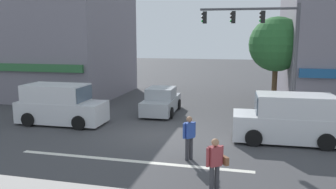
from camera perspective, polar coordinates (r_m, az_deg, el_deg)
The scene contains 11 objects.
ground_plane at distance 15.61m, azimuth -2.18°, elevation -6.98°, with size 120.00×120.00×0.00m, color #3D3D3F.
lane_marking_stripe at distance 12.46m, azimuth -6.63°, elevation -11.41°, with size 9.00×0.24×0.01m, color silver.
building_left_block at distance 28.68m, azimuth -21.46°, elevation 8.39°, with size 13.27×9.56×8.34m.
street_tree at distance 21.43m, azimuth 18.38°, elevation 8.26°, with size 3.36×3.36×5.83m.
utility_pole_near_left at distance 23.41m, azimuth -18.19°, elevation 8.12°, with size 1.40×0.22×7.78m.
traffic_light_mast at distance 17.40m, azimuth 17.24°, elevation 8.68°, with size 4.88×0.58×6.20m.
sedan_crossing_rightbound at distance 19.91m, azimuth -1.15°, elevation -1.23°, with size 1.98×4.15×1.58m.
van_approaching_near at distance 18.27m, azimuth -18.24°, elevation -1.77°, with size 4.62×2.08×2.11m.
van_waiting_far at distance 15.22m, azimuth 20.36°, elevation -4.11°, with size 4.66×2.16×2.11m.
pedestrian_foreground_with_bag at distance 9.72m, azimuth 8.26°, elevation -11.64°, with size 0.64×0.52×1.67m.
pedestrian_mid_crossing at distance 12.20m, azimuth 3.71°, elevation -7.12°, with size 0.42×0.44×1.67m.
Camera 1 is at (4.08, -14.39, 4.46)m, focal length 35.00 mm.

